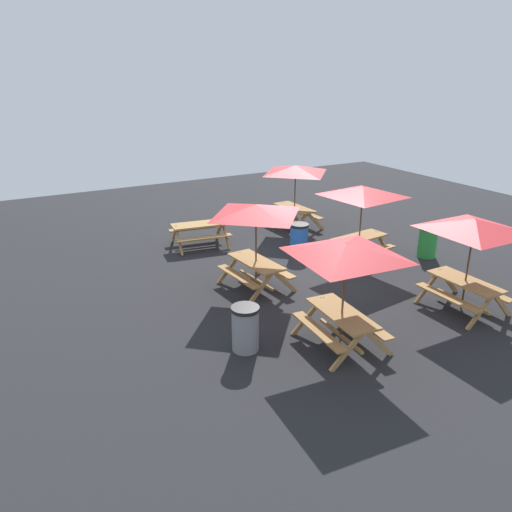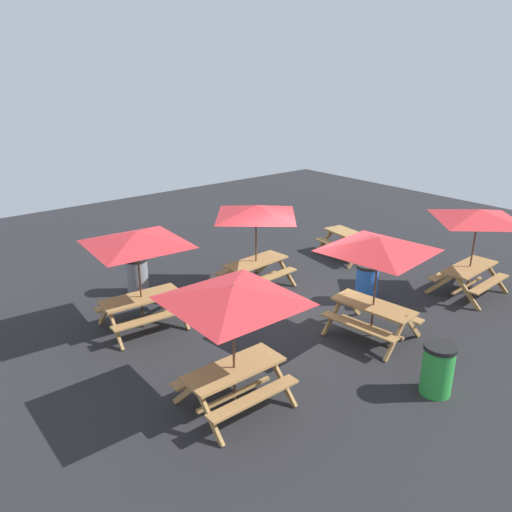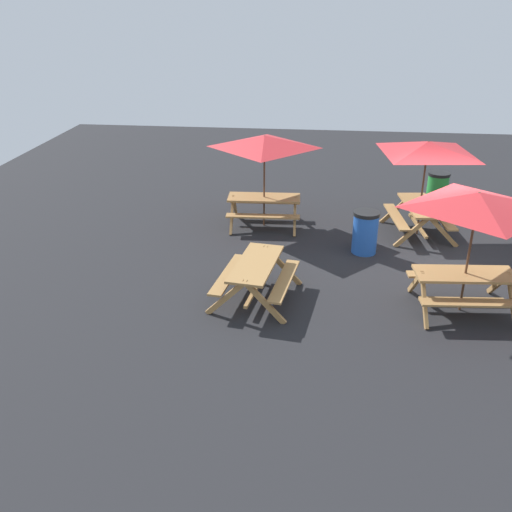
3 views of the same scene
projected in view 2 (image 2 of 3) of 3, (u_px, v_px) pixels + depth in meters
The scene contains 10 objects.
ground_plane at pixel (303, 309), 12.39m from camera, with size 27.23×27.23×0.00m, color #232326.
picnic_table_0 at pixel (477, 221), 12.59m from camera, with size 2.09×2.09×2.34m.
picnic_table_1 at pixel (350, 240), 15.73m from camera, with size 1.74×1.97×0.81m.
picnic_table_2 at pixel (256, 217), 12.97m from camera, with size 2.15×2.15×2.34m.
picnic_table_3 at pixel (137, 245), 10.81m from camera, with size 2.82×2.82×2.34m.
picnic_table_4 at pixel (378, 252), 10.43m from camera, with size 2.81×2.81×2.34m.
picnic_table_5 at pixel (233, 303), 8.12m from camera, with size 2.83×2.83×2.34m.
trash_bin_green at pixel (437, 369), 8.98m from camera, with size 0.59×0.59×0.98m.
trash_bin_gray at pixel (137, 275), 13.15m from camera, with size 0.59×0.59×0.98m.
trash_bin_blue at pixel (367, 283), 12.68m from camera, with size 0.59×0.59×0.98m.
Camera 2 is at (8.00, 7.89, 5.51)m, focal length 35.00 mm.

